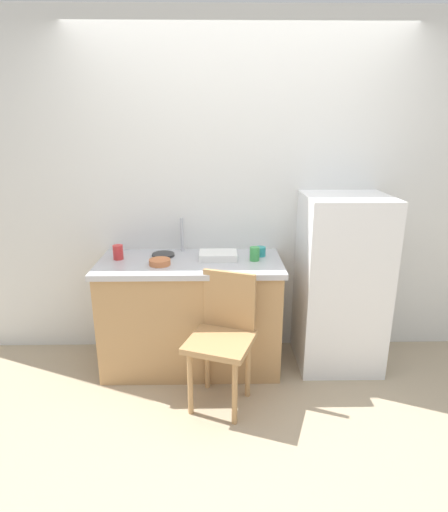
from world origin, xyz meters
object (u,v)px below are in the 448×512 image
Objects in this scene: hotplate at (163,255)px; cup_teal at (260,251)px; chair at (223,334)px; cup_red at (118,252)px; refrigerator at (341,283)px; dish_tray at (218,255)px; terracotta_bowl at (160,262)px; cup_green at (255,254)px.

hotplate is 0.74m from cup_teal.
chair reaches higher than hotplate.
cup_red is (-0.77, 0.51, 0.41)m from chair.
refrigerator is 4.75× the size of dish_tray.
dish_tray reaches higher than chair.
refrigerator is 8.70× the size of terracotta_bowl.
cup_red reaches higher than cup_teal.
cup_teal is (0.74, 0.20, 0.01)m from terracotta_bowl.
terracotta_bowl is at bearing 159.98° from chair.
terracotta_bowl reaches higher than chair.
refrigerator is at bearing -4.21° from hotplate.
refrigerator is 1.36m from hotplate.
cup_teal is at bearing 64.29° from cup_green.
refrigerator is at bearing -1.84° from dish_tray.
cup_green is (-0.66, -0.02, 0.24)m from refrigerator.
terracotta_bowl is at bearing -175.41° from refrigerator.
chair is at bearing -52.57° from hotplate.
cup_red is 1.06× the size of cup_green.
terracotta_bowl is 0.35m from cup_red.
refrigerator is 0.70m from cup_green.
cup_red reaches higher than terracotta_bowl.
cup_red is (-0.32, 0.14, 0.03)m from terracotta_bowl.
hotplate is at bearing 170.10° from cup_green.
cup_teal is (1.06, 0.06, -0.02)m from cup_red.
chair is 5.24× the size of hotplate.
cup_green is at bearing -178.22° from refrigerator.
cup_green reaches higher than dish_tray.
cup_teal is (-0.61, 0.09, 0.22)m from refrigerator.
cup_teal is at bearing 3.30° from cup_red.
hotplate is 2.07× the size of cup_teal.
cup_green is (1.01, -0.05, -0.00)m from cup_red.
cup_red is (-0.74, -0.00, 0.03)m from dish_tray.
cup_red is 1.01m from cup_green.
cup_teal is at bearing 15.04° from terracotta_bowl.
terracotta_bowl is (-0.45, 0.38, 0.38)m from chair.
refrigerator reaches higher than cup_red.
chair is 1.01m from cup_red.
chair is 8.26× the size of cup_red.
cup_teal is at bearing 83.11° from chair.
dish_tray is (-0.03, 0.51, 0.38)m from chair.
hotplate is 0.33m from cup_red.
chair is at bearing -151.74° from refrigerator.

